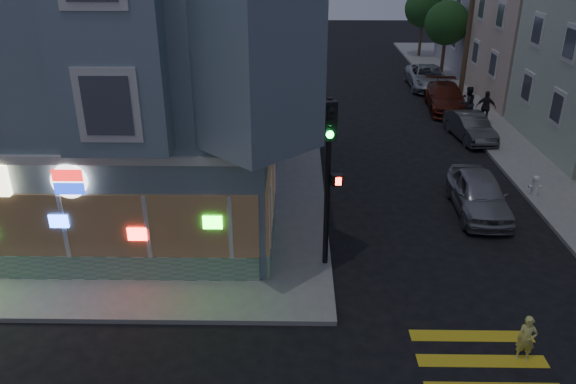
{
  "coord_description": "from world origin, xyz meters",
  "views": [
    {
      "loc": [
        1.87,
        -10.19,
        9.64
      ],
      "look_at": [
        1.62,
        5.74,
        2.24
      ],
      "focal_mm": 35.0,
      "sensor_mm": 36.0,
      "label": 1
    }
  ],
  "objects_px": {
    "running_child": "(526,339)",
    "pedestrian_b": "(486,107)",
    "street_tree_far": "(423,9)",
    "pedestrian_a": "(468,103)",
    "parked_car_c": "(446,98)",
    "traffic_signal": "(329,157)",
    "utility_pole": "(470,23)",
    "parked_car_a": "(479,194)",
    "parked_car_b": "(470,127)",
    "fire_hydrant": "(535,185)",
    "parked_car_d": "(427,77)",
    "street_tree_near": "(447,23)"
  },
  "relations": [
    {
      "from": "street_tree_near",
      "to": "pedestrian_a",
      "type": "distance_m",
      "value": 10.39
    },
    {
      "from": "parked_car_b",
      "to": "parked_car_d",
      "type": "distance_m",
      "value": 10.4
    },
    {
      "from": "pedestrian_b",
      "to": "parked_car_c",
      "type": "bearing_deg",
      "value": -43.79
    },
    {
      "from": "street_tree_far",
      "to": "traffic_signal",
      "type": "distance_m",
      "value": 34.44
    },
    {
      "from": "pedestrian_a",
      "to": "parked_car_c",
      "type": "relative_size",
      "value": 0.36
    },
    {
      "from": "pedestrian_a",
      "to": "parked_car_d",
      "type": "relative_size",
      "value": 0.35
    },
    {
      "from": "parked_car_b",
      "to": "fire_hydrant",
      "type": "distance_m",
      "value": 7.07
    },
    {
      "from": "street_tree_near",
      "to": "traffic_signal",
      "type": "bearing_deg",
      "value": -110.46
    },
    {
      "from": "pedestrian_b",
      "to": "parked_car_d",
      "type": "xyz_separation_m",
      "value": [
        -1.41,
        8.18,
        -0.3
      ]
    },
    {
      "from": "utility_pole",
      "to": "pedestrian_b",
      "type": "relative_size",
      "value": 5.07
    },
    {
      "from": "pedestrian_a",
      "to": "parked_car_c",
      "type": "xyz_separation_m",
      "value": [
        -0.6,
        2.31,
        -0.33
      ]
    },
    {
      "from": "parked_car_c",
      "to": "parked_car_d",
      "type": "distance_m",
      "value": 5.2
    },
    {
      "from": "pedestrian_b",
      "to": "parked_car_a",
      "type": "xyz_separation_m",
      "value": [
        -3.41,
        -10.49,
        -0.28
      ]
    },
    {
      "from": "street_tree_far",
      "to": "pedestrian_a",
      "type": "xyz_separation_m",
      "value": [
        -0.9,
        -17.95,
        -2.86
      ]
    },
    {
      "from": "pedestrian_a",
      "to": "parked_car_b",
      "type": "xyz_separation_m",
      "value": [
        -0.6,
        -2.89,
        -0.41
      ]
    },
    {
      "from": "street_tree_far",
      "to": "traffic_signal",
      "type": "xyz_separation_m",
      "value": [
        -9.38,
        -33.13,
        -0.18
      ]
    },
    {
      "from": "running_child",
      "to": "parked_car_a",
      "type": "distance_m",
      "value": 8.19
    },
    {
      "from": "utility_pole",
      "to": "running_child",
      "type": "bearing_deg",
      "value": -100.92
    },
    {
      "from": "fire_hydrant",
      "to": "utility_pole",
      "type": "bearing_deg",
      "value": 87.11
    },
    {
      "from": "fire_hydrant",
      "to": "parked_car_d",
      "type": "bearing_deg",
      "value": 91.97
    },
    {
      "from": "running_child",
      "to": "pedestrian_b",
      "type": "height_order",
      "value": "pedestrian_b"
    },
    {
      "from": "street_tree_near",
      "to": "street_tree_far",
      "type": "xyz_separation_m",
      "value": [
        0.0,
        8.0,
        0.0
      ]
    },
    {
      "from": "utility_pole",
      "to": "running_child",
      "type": "distance_m",
      "value": 23.99
    },
    {
      "from": "parked_car_d",
      "to": "traffic_signal",
      "type": "distance_m",
      "value": 24.22
    },
    {
      "from": "parked_car_b",
      "to": "parked_car_d",
      "type": "bearing_deg",
      "value": 83.08
    },
    {
      "from": "street_tree_near",
      "to": "pedestrian_b",
      "type": "bearing_deg",
      "value": -90.47
    },
    {
      "from": "utility_pole",
      "to": "street_tree_near",
      "type": "height_order",
      "value": "utility_pole"
    },
    {
      "from": "fire_hydrant",
      "to": "running_child",
      "type": "bearing_deg",
      "value": -112.04
    },
    {
      "from": "street_tree_near",
      "to": "parked_car_a",
      "type": "height_order",
      "value": "street_tree_near"
    },
    {
      "from": "utility_pole",
      "to": "pedestrian_b",
      "type": "bearing_deg",
      "value": -88.6
    },
    {
      "from": "street_tree_far",
      "to": "parked_car_c",
      "type": "xyz_separation_m",
      "value": [
        -1.5,
        -15.63,
        -3.18
      ]
    },
    {
      "from": "running_child",
      "to": "pedestrian_a",
      "type": "height_order",
      "value": "pedestrian_a"
    },
    {
      "from": "pedestrian_a",
      "to": "street_tree_near",
      "type": "bearing_deg",
      "value": -118.99
    },
    {
      "from": "street_tree_near",
      "to": "parked_car_d",
      "type": "relative_size",
      "value": 1.0
    },
    {
      "from": "street_tree_far",
      "to": "running_child",
      "type": "height_order",
      "value": "street_tree_far"
    },
    {
      "from": "street_tree_far",
      "to": "pedestrian_a",
      "type": "height_order",
      "value": "street_tree_far"
    },
    {
      "from": "street_tree_near",
      "to": "fire_hydrant",
      "type": "distance_m",
      "value": 20.17
    },
    {
      "from": "traffic_signal",
      "to": "street_tree_far",
      "type": "bearing_deg",
      "value": 57.69
    },
    {
      "from": "street_tree_far",
      "to": "parked_car_d",
      "type": "bearing_deg",
      "value": -98.18
    },
    {
      "from": "parked_car_c",
      "to": "traffic_signal",
      "type": "distance_m",
      "value": 19.43
    },
    {
      "from": "pedestrian_b",
      "to": "fire_hydrant",
      "type": "relative_size",
      "value": 2.13
    },
    {
      "from": "traffic_signal",
      "to": "fire_hydrant",
      "type": "bearing_deg",
      "value": 15.33
    },
    {
      "from": "traffic_signal",
      "to": "street_tree_near",
      "type": "bearing_deg",
      "value": 53.03
    },
    {
      "from": "street_tree_far",
      "to": "street_tree_near",
      "type": "bearing_deg",
      "value": -90.0
    },
    {
      "from": "street_tree_near",
      "to": "parked_car_c",
      "type": "xyz_separation_m",
      "value": [
        -1.5,
        -7.63,
        -3.18
      ]
    },
    {
      "from": "parked_car_c",
      "to": "traffic_signal",
      "type": "height_order",
      "value": "traffic_signal"
    },
    {
      "from": "parked_car_c",
      "to": "street_tree_far",
      "type": "bearing_deg",
      "value": 89.58
    },
    {
      "from": "utility_pole",
      "to": "pedestrian_b",
      "type": "distance_m",
      "value": 5.95
    },
    {
      "from": "running_child",
      "to": "traffic_signal",
      "type": "distance_m",
      "value": 6.96
    },
    {
      "from": "street_tree_near",
      "to": "running_child",
      "type": "relative_size",
      "value": 4.25
    }
  ]
}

